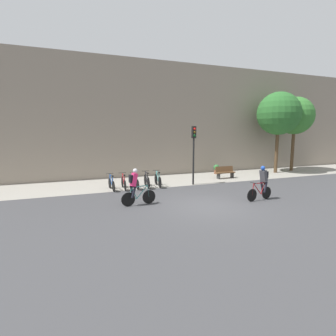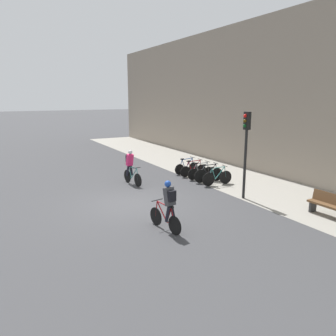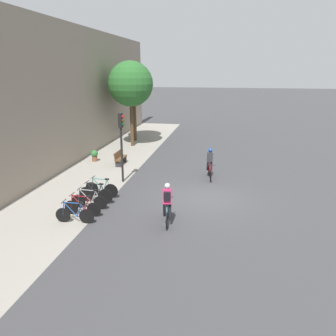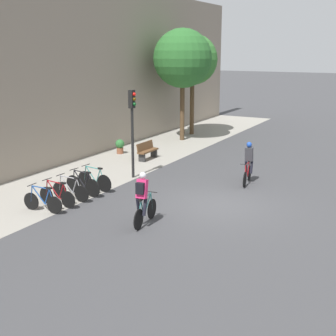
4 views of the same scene
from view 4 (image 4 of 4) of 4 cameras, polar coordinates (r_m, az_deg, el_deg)
The scene contains 15 objects.
ground at distance 17.15m, azimuth 6.04°, elevation -4.47°, with size 200.00×200.00×0.00m, color #3D3D3F.
kerb_strip at distance 20.55m, azimuth -11.61°, elevation -1.49°, with size 44.00×4.50×0.01m, color gray.
building_facade at distance 21.57m, azimuth -17.51°, elevation 10.83°, with size 44.00×0.60×8.86m, color gray.
cyclist_pink at distance 14.81m, azimuth -3.07°, elevation -3.63°, with size 1.73×0.50×1.78m.
cyclist_grey at distance 19.85m, azimuth 9.79°, elevation 0.84°, with size 1.70×0.52×1.76m.
parked_bike_0 at distance 16.79m, azimuth -15.03°, elevation -3.94°, with size 0.46×1.63×0.95m.
parked_bike_1 at distance 17.30m, azimuth -13.37°, elevation -3.28°, with size 0.46×1.68×0.95m.
parked_bike_2 at distance 17.82m, azimuth -11.81°, elevation -2.67°, with size 0.46×1.67×0.95m.
parked_bike_3 at distance 18.35m, azimuth -10.35°, elevation -2.01°, with size 0.46×1.72×0.99m.
parked_bike_4 at distance 18.91m, azimuth -8.96°, elevation -1.47°, with size 0.46×1.73×0.99m.
traffic_light_pole at distance 20.14m, azimuth -4.37°, elevation 6.10°, with size 0.26×0.30×3.82m.
bench at distance 23.90m, azimuth -2.56°, elevation 2.15°, with size 1.49×0.44×0.89m.
street_tree_0 at distance 28.62m, azimuth 1.80°, elevation 13.19°, with size 3.53×3.53×6.71m.
street_tree_1 at distance 30.72m, azimuth 3.01°, elevation 13.03°, with size 3.22×3.22×6.45m.
potted_plant at distance 25.34m, azimuth -5.88°, elevation 2.73°, with size 0.48×0.48×0.78m.
Camera 4 is at (-15.05, -6.11, 5.51)m, focal length 50.00 mm.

